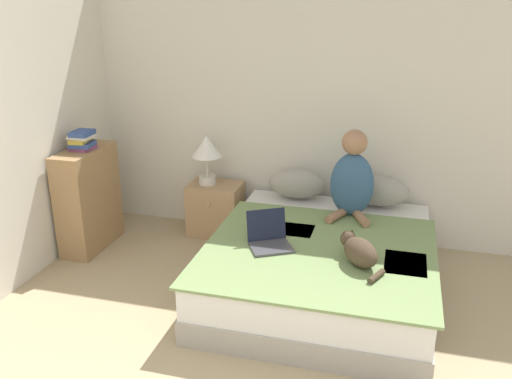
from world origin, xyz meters
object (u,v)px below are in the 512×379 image
(cat_tabby, at_px, (359,251))
(book_stack_top, at_px, (82,140))
(bed, at_px, (321,265))
(pillow_far, at_px, (379,191))
(laptop_open, at_px, (269,239))
(nightstand, at_px, (216,209))
(table_lamp, at_px, (207,151))
(bookshelf, at_px, (89,199))
(person_sitting, at_px, (352,179))
(pillow_near, at_px, (297,184))

(cat_tabby, height_order, book_stack_top, book_stack_top)
(bed, relative_size, pillow_far, 3.77)
(laptop_open, distance_m, book_stack_top, 1.91)
(nightstand, height_order, table_lamp, table_lamp)
(table_lamp, distance_m, book_stack_top, 1.10)
(nightstand, xyz_separation_m, book_stack_top, (-1.00, -0.56, 0.75))
(cat_tabby, height_order, bookshelf, bookshelf)
(person_sitting, bearing_deg, book_stack_top, -172.72)
(pillow_far, relative_size, person_sitting, 0.71)
(pillow_near, height_order, pillow_far, same)
(cat_tabby, bearing_deg, nightstand, 16.67)
(person_sitting, distance_m, book_stack_top, 2.33)
(pillow_far, bearing_deg, person_sitting, -126.42)
(table_lamp, height_order, bookshelf, table_lamp)
(table_lamp, bearing_deg, bed, -33.19)
(person_sitting, bearing_deg, table_lamp, 169.12)
(pillow_near, height_order, nightstand, pillow_near)
(bed, relative_size, bookshelf, 2.12)
(bed, bearing_deg, laptop_open, -149.56)
(bed, relative_size, book_stack_top, 7.85)
(table_lamp, bearing_deg, cat_tabby, -36.50)
(table_lamp, relative_size, book_stack_top, 1.86)
(pillow_near, bearing_deg, nightstand, -178.45)
(nightstand, bearing_deg, bed, -34.99)
(person_sitting, relative_size, bookshelf, 0.80)
(book_stack_top, bearing_deg, bed, -6.33)
(nightstand, height_order, book_stack_top, book_stack_top)
(person_sitting, height_order, laptop_open, person_sitting)
(laptop_open, relative_size, nightstand, 0.79)
(pillow_far, relative_size, table_lamp, 1.12)
(laptop_open, bearing_deg, nightstand, 98.28)
(bed, xyz_separation_m, person_sitting, (0.15, 0.53, 0.55))
(cat_tabby, height_order, nightstand, cat_tabby)
(pillow_far, relative_size, book_stack_top, 2.08)
(cat_tabby, bearing_deg, person_sitting, -25.61)
(pillow_near, relative_size, pillow_far, 1.00)
(table_lamp, bearing_deg, bookshelf, -149.37)
(pillow_far, relative_size, nightstand, 1.03)
(person_sitting, distance_m, table_lamp, 1.39)
(laptop_open, distance_m, nightstand, 1.30)
(pillow_far, distance_m, person_sitting, 0.41)
(bed, distance_m, cat_tabby, 0.54)
(laptop_open, xyz_separation_m, book_stack_top, (-1.78, 0.45, 0.51))
(pillow_near, height_order, table_lamp, table_lamp)
(laptop_open, height_order, table_lamp, table_lamp)
(person_sitting, distance_m, laptop_open, 0.95)
(bed, xyz_separation_m, pillow_far, (0.37, 0.82, 0.36))
(pillow_near, bearing_deg, book_stack_top, -161.87)
(pillow_near, bearing_deg, bookshelf, -161.95)
(pillow_far, xyz_separation_m, cat_tabby, (-0.07, -1.15, -0.04))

